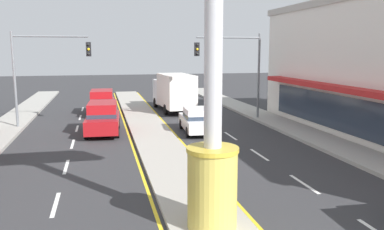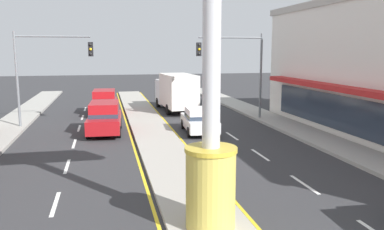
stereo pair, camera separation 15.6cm
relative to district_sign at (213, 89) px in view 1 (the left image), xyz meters
name	(u,v)px [view 1 (the left image)]	position (x,y,z in m)	size (l,w,h in m)	color
median_strip	(155,139)	(0.00, 11.83, -3.93)	(2.41, 52.00, 0.14)	#A39E93
sidewalk_right	(316,138)	(8.97, 9.83, -3.91)	(2.34, 60.00, 0.18)	#9E9B93
lane_markings	(159,145)	(0.00, 10.48, -3.99)	(9.15, 52.00, 0.01)	silver
district_sign	(213,89)	(0.00, 0.00, 0.00)	(6.51, 1.45, 8.55)	gold
traffic_light_left_side	(43,63)	(-6.44, 16.87, 0.25)	(4.86, 0.46, 6.20)	slate
traffic_light_right_side	(236,61)	(6.44, 16.65, 0.25)	(4.86, 0.46, 6.20)	slate
box_truck_near_right_lane	(174,91)	(2.95, 22.05, -2.30)	(2.58, 7.02, 3.12)	white
sedan_near_left_lane	(198,120)	(2.85, 13.26, -3.21)	(2.02, 4.39, 1.53)	white
suv_far_left_oncoming	(103,117)	(-2.85, 14.34, -3.01)	(2.17, 4.70, 1.90)	maroon
suv_kerb_right	(102,102)	(-2.85, 21.97, -3.01)	(2.10, 4.67, 1.90)	maroon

